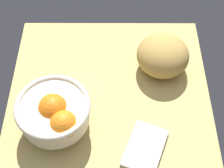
# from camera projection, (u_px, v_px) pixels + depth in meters

# --- Properties ---
(ground_plane) EXTENTS (0.82, 0.61, 0.03)m
(ground_plane) POSITION_uv_depth(u_px,v_px,m) (109.00, 127.00, 0.99)
(ground_plane) COLOR tan
(fruit_bowl) EXTENTS (0.20, 0.20, 0.12)m
(fruit_bowl) POSITION_uv_depth(u_px,v_px,m) (55.00, 112.00, 0.92)
(fruit_bowl) COLOR beige
(fruit_bowl) RESTS_ON ground
(bread_loaf) EXTENTS (0.23, 0.23, 0.11)m
(bread_loaf) POSITION_uv_depth(u_px,v_px,m) (163.00, 55.00, 1.06)
(bread_loaf) COLOR tan
(bread_loaf) RESTS_ON ground
(napkin_spare) EXTENTS (0.17, 0.14, 0.01)m
(napkin_spare) POSITION_uv_depth(u_px,v_px,m) (145.00, 148.00, 0.93)
(napkin_spare) COLOR silver
(napkin_spare) RESTS_ON ground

